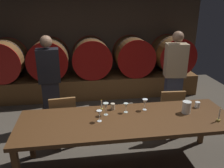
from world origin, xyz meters
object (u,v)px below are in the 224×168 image
object	(u,v)px
guest_right	(174,78)
wine_glass_center_right	(126,106)
wine_glass_far_left	(99,113)
pitcher	(186,107)
wine_barrel_far_left	(4,60)
wine_barrel_center	(91,57)
candle_right	(219,117)
wine_glass_far_right	(145,102)
wine_barrel_right	(133,56)
wine_barrel_far_right	(172,55)
guest_left	(50,83)
chair_right	(169,110)
cup_left	(113,106)
wine_glass_center_left	(106,106)
wine_barrel_left	(49,59)
dining_table	(127,123)
cup_center	(197,105)
candle_left	(102,107)
chair_left	(63,118)

from	to	relation	value
guest_right	wine_glass_center_right	bearing A→B (deg)	49.99
wine_glass_far_left	pitcher	bearing A→B (deg)	3.00
wine_barrel_far_left	wine_barrel_center	bearing A→B (deg)	0.00
candle_right	pitcher	size ratio (longest dim) A/B	1.24
pitcher	wine_glass_far_right	size ratio (longest dim) A/B	1.02
wine_barrel_right	wine_glass_far_right	bearing A→B (deg)	-99.43
wine_barrel_far_right	candle_right	distance (m)	3.10
guest_left	chair_right	bearing A→B (deg)	156.85
chair_right	wine_glass_far_right	size ratio (longest dim) A/B	5.28
wine_glass_far_left	cup_left	bearing A→B (deg)	54.76
wine_glass_center_left	wine_barrel_left	bearing A→B (deg)	111.36
dining_table	wine_glass_center_right	xyz separation A→B (m)	(0.02, 0.20, 0.16)
candle_right	pitcher	distance (m)	0.43
wine_barrel_far_right	candle_right	world-z (taller)	wine_barrel_far_right
wine_barrel_right	chair_right	world-z (taller)	wine_barrel_right
cup_center	cup_left	bearing A→B (deg)	174.76
guest_right	cup_center	xyz separation A→B (m)	(-0.05, -1.00, -0.09)
wine_glass_center_left	guest_left	bearing A→B (deg)	126.99
wine_barrel_far_left	dining_table	xyz separation A→B (m)	(2.31, -2.81, -0.25)
guest_right	candle_left	world-z (taller)	guest_right
wine_barrel_right	wine_glass_far_left	bearing A→B (deg)	-111.44
wine_barrel_left	wine_barrel_right	size ratio (longest dim) A/B	1.00
wine_barrel_far_right	wine_glass_far_right	bearing A→B (deg)	-119.38
wine_barrel_right	cup_center	bearing A→B (deg)	-82.08
dining_table	wine_glass_far_left	xyz separation A→B (m)	(-0.37, -0.01, 0.18)
cup_left	cup_center	distance (m)	1.25
dining_table	wine_glass_far_left	size ratio (longest dim) A/B	18.61
wine_barrel_right	candle_left	distance (m)	2.72
wine_glass_far_right	cup_left	xyz separation A→B (m)	(-0.45, 0.08, -0.07)
chair_right	pitcher	xyz separation A→B (m)	(-0.04, -0.64, 0.37)
cup_center	guest_right	bearing A→B (deg)	87.29
wine_barrel_far_right	cup_center	world-z (taller)	wine_barrel_far_right
guest_right	cup_center	distance (m)	1.01
cup_left	chair_left	bearing A→B (deg)	153.99
chair_left	wine_glass_far_left	world-z (taller)	wine_glass_far_left
dining_table	chair_left	size ratio (longest dim) A/B	3.28
chair_left	chair_right	distance (m)	1.79
candle_right	cup_left	xyz separation A→B (m)	(-1.32, 0.54, -0.01)
wine_glass_far_right	chair_right	bearing A→B (deg)	38.38
dining_table	chair_left	bearing A→B (deg)	142.77
wine_barrel_far_right	wine_glass_center_right	xyz separation A→B (m)	(-1.74, -2.62, -0.09)
chair_left	guest_left	size ratio (longest dim) A/B	0.51
dining_table	chair_right	bearing A→B (deg)	37.84
wine_barrel_right	pitcher	distance (m)	2.76
dining_table	candle_right	size ratio (longest dim) A/B	13.62
wine_barrel_right	candle_left	bearing A→B (deg)	-112.71
wine_barrel_far_right	cup_center	bearing A→B (deg)	-104.17
wine_barrel_right	cup_left	bearing A→B (deg)	-109.43
guest_left	wine_glass_center_right	distance (m)	1.61
wine_barrel_right	dining_table	world-z (taller)	wine_barrel_right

